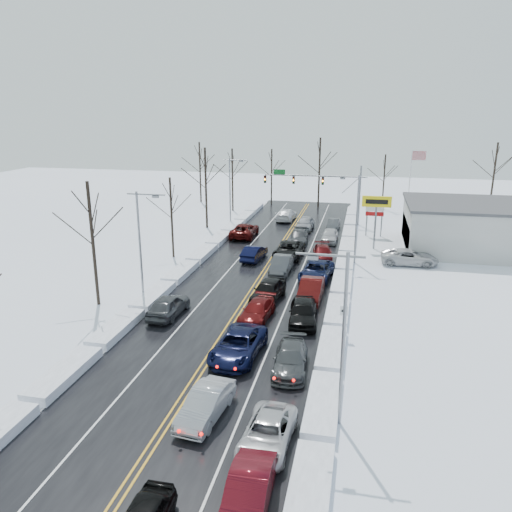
% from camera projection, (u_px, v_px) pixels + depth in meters
% --- Properties ---
extents(ground, '(160.00, 160.00, 0.00)m').
position_uv_depth(ground, '(253.00, 290.00, 43.81)').
color(ground, white).
rests_on(ground, ground).
extents(road_surface, '(14.00, 84.00, 0.01)m').
position_uv_depth(road_surface, '(258.00, 282.00, 45.68)').
color(road_surface, black).
rests_on(road_surface, ground).
extents(snow_bank_left, '(1.69, 72.00, 0.60)m').
position_uv_depth(snow_bank_left, '(179.00, 276.00, 47.23)').
color(snow_bank_left, white).
rests_on(snow_bank_left, ground).
extents(snow_bank_right, '(1.69, 72.00, 0.60)m').
position_uv_depth(snow_bank_right, '(341.00, 288.00, 44.13)').
color(snow_bank_right, white).
rests_on(snow_bank_right, ground).
extents(traffic_signal_mast, '(13.28, 0.39, 8.00)m').
position_uv_depth(traffic_signal_mast, '(322.00, 184.00, 67.78)').
color(traffic_signal_mast, slate).
rests_on(traffic_signal_mast, ground).
extents(tires_plus_sign, '(3.20, 0.34, 6.00)m').
position_uv_depth(tires_plus_sign, '(377.00, 205.00, 55.24)').
color(tires_plus_sign, slate).
rests_on(tires_plus_sign, ground).
extents(used_vehicles_sign, '(2.20, 0.22, 4.65)m').
position_uv_depth(used_vehicles_sign, '(375.00, 210.00, 61.34)').
color(used_vehicles_sign, slate).
rests_on(used_vehicles_sign, ground).
extents(speed_limit_sign, '(0.55, 0.09, 2.35)m').
position_uv_depth(speed_limit_sign, '(344.00, 316.00, 34.18)').
color(speed_limit_sign, slate).
rests_on(speed_limit_sign, ground).
extents(flagpole, '(1.87, 1.20, 10.00)m').
position_uv_depth(flagpole, '(411.00, 181.00, 67.15)').
color(flagpole, silver).
rests_on(flagpole, ground).
extents(dealership_building, '(20.40, 12.40, 5.30)m').
position_uv_depth(dealership_building, '(500.00, 228.00, 55.04)').
color(dealership_building, beige).
rests_on(dealership_building, ground).
extents(streetlight_se, '(3.20, 0.25, 9.00)m').
position_uv_depth(streetlight_se, '(340.00, 326.00, 23.75)').
color(streetlight_se, slate).
rests_on(streetlight_se, ground).
extents(streetlight_ne, '(3.20, 0.25, 9.00)m').
position_uv_depth(streetlight_ne, '(355.00, 212.00, 49.98)').
color(streetlight_ne, slate).
rests_on(streetlight_ne, ground).
extents(streetlight_sw, '(3.20, 0.25, 9.00)m').
position_uv_depth(streetlight_sw, '(142.00, 237.00, 40.24)').
color(streetlight_sw, slate).
rests_on(streetlight_sw, ground).
extents(streetlight_nw, '(3.20, 0.25, 9.00)m').
position_uv_depth(streetlight_nw, '(231.00, 186.00, 66.48)').
color(streetlight_nw, slate).
rests_on(streetlight_nw, ground).
extents(tree_left_b, '(4.00, 4.00, 10.00)m').
position_uv_depth(tree_left_b, '(91.00, 220.00, 38.55)').
color(tree_left_b, '#2D231C').
rests_on(tree_left_b, ground).
extents(tree_left_c, '(3.40, 3.40, 8.50)m').
position_uv_depth(tree_left_c, '(171.00, 202.00, 51.76)').
color(tree_left_c, '#2D231C').
rests_on(tree_left_c, ground).
extents(tree_left_d, '(4.20, 4.20, 10.50)m').
position_uv_depth(tree_left_d, '(206.00, 172.00, 64.62)').
color(tree_left_d, '#2D231C').
rests_on(tree_left_d, ground).
extents(tree_left_e, '(3.80, 3.80, 9.50)m').
position_uv_depth(tree_left_e, '(232.00, 168.00, 75.98)').
color(tree_left_e, '#2D231C').
rests_on(tree_left_e, ground).
extents(tree_far_a, '(4.00, 4.00, 10.00)m').
position_uv_depth(tree_far_a, '(200.00, 160.00, 82.97)').
color(tree_far_a, '#2D231C').
rests_on(tree_far_a, ground).
extents(tree_far_b, '(3.60, 3.60, 9.00)m').
position_uv_depth(tree_far_b, '(272.00, 166.00, 81.66)').
color(tree_far_b, '#2D231C').
rests_on(tree_far_b, ground).
extents(tree_far_c, '(4.40, 4.40, 11.00)m').
position_uv_depth(tree_far_c, '(320.00, 159.00, 77.76)').
color(tree_far_c, '#2D231C').
rests_on(tree_far_c, ground).
extents(tree_far_d, '(3.40, 3.40, 8.50)m').
position_uv_depth(tree_far_d, '(385.00, 171.00, 77.63)').
color(tree_far_d, '#2D231C').
rests_on(tree_far_d, ground).
extents(tree_far_e, '(4.20, 4.20, 10.50)m').
position_uv_depth(tree_far_e, '(495.00, 164.00, 74.44)').
color(tree_far_e, '#2D231C').
rests_on(tree_far_e, ground).
extents(queued_car_1, '(2.13, 4.78, 1.52)m').
position_uv_depth(queued_car_1, '(206.00, 417.00, 25.70)').
color(queued_car_1, '#999CA1').
rests_on(queued_car_1, ground).
extents(queued_car_2, '(3.05, 5.96, 1.61)m').
position_uv_depth(queued_car_2, '(238.00, 356.00, 32.00)').
color(queued_car_2, black).
rests_on(queued_car_2, ground).
extents(queued_car_3, '(2.39, 4.98, 1.40)m').
position_uv_depth(queued_car_3, '(257.00, 319.00, 37.63)').
color(queued_car_3, '#550B0B').
rests_on(queued_car_3, ground).
extents(queued_car_4, '(2.70, 5.28, 1.72)m').
position_uv_depth(queued_car_4, '(268.00, 300.00, 41.40)').
color(queued_car_4, black).
rests_on(queued_car_4, ground).
extents(queued_car_5, '(1.81, 4.93, 1.61)m').
position_uv_depth(queued_car_5, '(281.00, 272.00, 48.40)').
color(queued_car_5, '#3A3C3F').
rests_on(queued_car_5, ground).
extents(queued_car_6, '(2.92, 6.01, 1.65)m').
position_uv_depth(queued_car_6, '(289.00, 257.00, 53.27)').
color(queued_car_6, black).
rests_on(queued_car_6, ground).
extents(queued_car_7, '(2.40, 5.23, 1.48)m').
position_uv_depth(queued_car_7, '(299.00, 243.00, 59.02)').
color(queued_car_7, '#3B3D40').
rests_on(queued_car_7, ground).
extents(queued_car_8, '(2.25, 5.14, 1.72)m').
position_uv_depth(queued_car_8, '(305.00, 230.00, 65.40)').
color(queued_car_8, '#95979C').
rests_on(queued_car_8, ground).
extents(queued_car_9, '(1.74, 4.73, 1.55)m').
position_uv_depth(queued_car_9, '(248.00, 510.00, 19.75)').
color(queued_car_9, '#520A13').
rests_on(queued_car_9, ground).
extents(queued_car_10, '(2.44, 4.90, 1.34)m').
position_uv_depth(queued_car_10, '(267.00, 446.00, 23.52)').
color(queued_car_10, '#BCBCBE').
rests_on(queued_car_10, ground).
extents(queued_car_11, '(2.33, 5.05, 1.43)m').
position_uv_depth(queued_car_11, '(290.00, 370.00, 30.36)').
color(queued_car_11, '#3D4041').
rests_on(queued_car_11, ground).
extents(queued_car_12, '(2.51, 5.22, 1.72)m').
position_uv_depth(queued_car_12, '(303.00, 323.00, 37.04)').
color(queued_car_12, black).
rests_on(queued_car_12, ground).
extents(queued_car_13, '(1.90, 5.21, 1.71)m').
position_uv_depth(queued_car_13, '(311.00, 299.00, 41.57)').
color(queued_car_13, '#440A09').
rests_on(queued_car_13, ground).
extents(queued_car_14, '(3.25, 5.98, 1.59)m').
position_uv_depth(queued_car_14, '(316.00, 279.00, 46.58)').
color(queued_car_14, black).
rests_on(queued_car_14, ground).
extents(queued_car_15, '(2.52, 4.97, 1.38)m').
position_uv_depth(queued_car_15, '(322.00, 259.00, 52.68)').
color(queued_car_15, '#500A0C').
rests_on(queued_car_15, ground).
extents(queued_car_16, '(1.88, 4.63, 1.57)m').
position_uv_depth(queued_car_16, '(329.00, 242.00, 59.38)').
color(queued_car_16, '#BABABC').
rests_on(queued_car_16, ground).
extents(queued_car_17, '(1.63, 4.16, 1.35)m').
position_uv_depth(queued_car_17, '(333.00, 229.00, 65.73)').
color(queued_car_17, '#46494C').
rests_on(queued_car_17, ground).
extents(oncoming_car_0, '(2.11, 4.81, 1.54)m').
position_uv_depth(oncoming_car_0, '(254.00, 260.00, 52.46)').
color(oncoming_car_0, black).
rests_on(oncoming_car_0, ground).
extents(oncoming_car_1, '(2.89, 6.10, 1.69)m').
position_uv_depth(oncoming_car_1, '(244.00, 237.00, 61.89)').
color(oncoming_car_1, '#460A09').
rests_on(oncoming_car_1, ground).
extents(oncoming_car_2, '(2.60, 5.76, 1.64)m').
position_uv_depth(oncoming_car_2, '(286.00, 220.00, 71.07)').
color(oncoming_car_2, white).
rests_on(oncoming_car_2, ground).
extents(oncoming_car_3, '(2.19, 4.96, 1.66)m').
position_uv_depth(oncoming_car_3, '(169.00, 315.00, 38.34)').
color(oncoming_car_3, '#3E4043').
rests_on(oncoming_car_3, ground).
extents(parked_car_0, '(5.74, 2.75, 1.58)m').
position_uv_depth(parked_car_0, '(409.00, 265.00, 50.82)').
color(parked_car_0, silver).
rests_on(parked_car_0, ground).
extents(parked_car_1, '(2.21, 4.80, 1.36)m').
position_uv_depth(parked_car_1, '(435.00, 254.00, 54.63)').
color(parked_car_1, '#434749').
rests_on(parked_car_1, ground).
extents(parked_car_2, '(2.07, 4.77, 1.60)m').
position_uv_depth(parked_car_2, '(412.00, 237.00, 61.58)').
color(parked_car_2, black).
rests_on(parked_car_2, ground).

